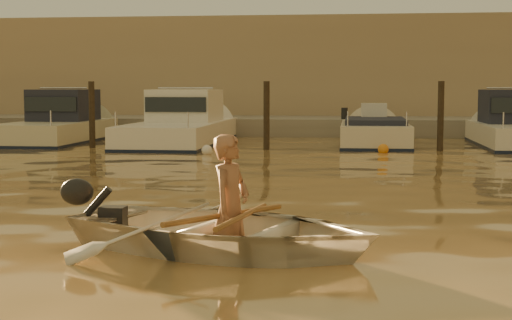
# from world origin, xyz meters

# --- Properties ---
(ground_plane) EXTENTS (160.00, 160.00, 0.00)m
(ground_plane) POSITION_xyz_m (0.00, 0.00, 0.00)
(ground_plane) COLOR olive
(ground_plane) RESTS_ON ground
(dinghy) EXTENTS (4.21, 3.56, 0.74)m
(dinghy) POSITION_xyz_m (0.90, -0.56, 0.25)
(dinghy) COLOR silver
(dinghy) RESTS_ON ground_plane
(person) EXTENTS (0.55, 0.68, 1.61)m
(person) POSITION_xyz_m (1.00, -0.59, 0.51)
(person) COLOR #8F6147
(person) RESTS_ON dinghy
(outboard_motor) EXTENTS (0.98, 0.66, 0.70)m
(outboard_motor) POSITION_xyz_m (-0.52, -0.09, 0.28)
(outboard_motor) COLOR black
(outboard_motor) RESTS_ON dinghy
(oar_port) EXTENTS (0.29, 2.09, 0.13)m
(oar_port) POSITION_xyz_m (1.14, -0.64, 0.42)
(oar_port) COLOR brown
(oar_port) RESTS_ON dinghy
(oar_starboard) EXTENTS (1.05, 1.88, 0.13)m
(oar_starboard) POSITION_xyz_m (0.95, -0.58, 0.42)
(oar_starboard) COLOR brown
(oar_starboard) RESTS_ON dinghy
(moored_boat_1) EXTENTS (2.29, 6.80, 1.75)m
(moored_boat_1) POSITION_xyz_m (-7.44, 16.00, 0.62)
(moored_boat_1) COLOR beige
(moored_boat_1) RESTS_ON ground_plane
(moored_boat_2) EXTENTS (2.59, 8.56, 1.75)m
(moored_boat_2) POSITION_xyz_m (-3.26, 16.00, 0.62)
(moored_boat_2) COLOR white
(moored_boat_2) RESTS_ON ground_plane
(moored_boat_3) EXTENTS (2.07, 5.98, 0.95)m
(moored_boat_3) POSITION_xyz_m (3.00, 16.00, 0.22)
(moored_boat_3) COLOR beige
(moored_boat_3) RESTS_ON ground_plane
(piling_1) EXTENTS (0.18, 0.18, 2.20)m
(piling_1) POSITION_xyz_m (-5.50, 13.80, 0.90)
(piling_1) COLOR #2D2319
(piling_1) RESTS_ON ground_plane
(piling_2) EXTENTS (0.18, 0.18, 2.20)m
(piling_2) POSITION_xyz_m (-0.20, 13.80, 0.90)
(piling_2) COLOR #2D2319
(piling_2) RESTS_ON ground_plane
(piling_3) EXTENTS (0.18, 0.18, 2.20)m
(piling_3) POSITION_xyz_m (4.80, 13.80, 0.90)
(piling_3) COLOR #2D2319
(piling_3) RESTS_ON ground_plane
(fender_b) EXTENTS (0.30, 0.30, 0.30)m
(fender_b) POSITION_xyz_m (-7.42, 13.50, 0.10)
(fender_b) COLOR orange
(fender_b) RESTS_ON ground_plane
(fender_c) EXTENTS (0.30, 0.30, 0.30)m
(fender_c) POSITION_xyz_m (-1.65, 12.04, 0.10)
(fender_c) COLOR silver
(fender_c) RESTS_ON ground_plane
(fender_d) EXTENTS (0.30, 0.30, 0.30)m
(fender_d) POSITION_xyz_m (3.17, 13.02, 0.10)
(fender_d) COLOR orange
(fender_d) RESTS_ON ground_plane
(quay) EXTENTS (52.00, 4.00, 1.00)m
(quay) POSITION_xyz_m (0.00, 21.50, 0.15)
(quay) COLOR gray
(quay) RESTS_ON ground_plane
(waterfront_building) EXTENTS (46.00, 7.00, 4.80)m
(waterfront_building) POSITION_xyz_m (0.00, 27.00, 2.40)
(waterfront_building) COLOR #9E8466
(waterfront_building) RESTS_ON quay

